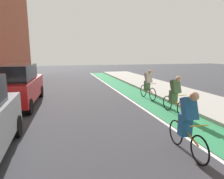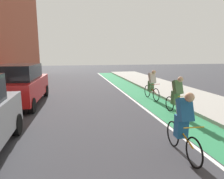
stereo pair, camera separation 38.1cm
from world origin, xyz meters
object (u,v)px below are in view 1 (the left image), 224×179
Objects in this scene: cyclist_mid at (187,121)px; cyclist_far at (148,84)px; parked_suv_red at (15,85)px; cyclist_trailing at (175,94)px.

cyclist_mid is 1.00× the size of cyclist_far.
parked_suv_red reaches higher than cyclist_far.
cyclist_mid is at bearing -105.57° from cyclist_far.
parked_suv_red is 7.98m from cyclist_mid.
cyclist_far is at bearing 87.74° from cyclist_trailing.
parked_suv_red is 2.63× the size of cyclist_far.
cyclist_mid is 3.40m from cyclist_trailing.
cyclist_trailing is 0.98× the size of cyclist_far.
parked_suv_red is 7.36m from cyclist_trailing.
cyclist_trailing is at bearing 63.18° from cyclist_mid.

